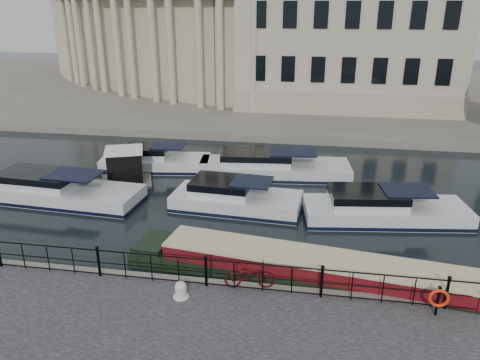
% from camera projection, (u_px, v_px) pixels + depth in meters
% --- Properties ---
extents(ground_plane, '(160.00, 160.00, 0.00)m').
position_uv_depth(ground_plane, '(220.00, 266.00, 18.82)').
color(ground_plane, black).
rests_on(ground_plane, ground).
extents(far_bank, '(120.00, 42.00, 0.55)m').
position_uv_depth(far_bank, '(288.00, 92.00, 54.71)').
color(far_bank, '#6B665B').
rests_on(far_bank, ground_plane).
extents(railing, '(24.14, 0.14, 1.22)m').
position_uv_depth(railing, '(206.00, 270.00, 16.32)').
color(railing, black).
rests_on(railing, near_quay).
extents(civic_building, '(53.55, 31.84, 16.85)m').
position_uv_depth(civic_building, '(277.00, 33.00, 48.52)').
color(civic_building, '#ADA38C').
rests_on(civic_building, far_bank).
extents(bicycle, '(1.84, 0.85, 0.93)m').
position_uv_depth(bicycle, '(250.00, 276.00, 16.28)').
color(bicycle, '#3F0B0C').
rests_on(bicycle, near_quay).
extents(mooring_bollard, '(0.54, 0.54, 0.61)m').
position_uv_depth(mooring_bollard, '(181.00, 290.00, 15.80)').
color(mooring_bollard, silver).
rests_on(mooring_bollard, near_quay).
extents(life_ring_post, '(0.65, 0.18, 1.06)m').
position_uv_depth(life_ring_post, '(439.00, 299.00, 14.70)').
color(life_ring_post, black).
rests_on(life_ring_post, near_quay).
extents(narrowboat, '(15.15, 4.07, 1.55)m').
position_uv_depth(narrowboat, '(319.00, 276.00, 17.43)').
color(narrowboat, black).
rests_on(narrowboat, ground_plane).
extents(harbour_hut, '(3.54, 3.27, 2.18)m').
position_uv_depth(harbour_hut, '(125.00, 168.00, 27.12)').
color(harbour_hut, '#6B665B').
rests_on(harbour_hut, ground_plane).
extents(cabin_cruisers, '(25.67, 9.47, 1.99)m').
position_uv_depth(cabin_cruisers, '(215.00, 186.00, 26.06)').
color(cabin_cruisers, silver).
rests_on(cabin_cruisers, ground_plane).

